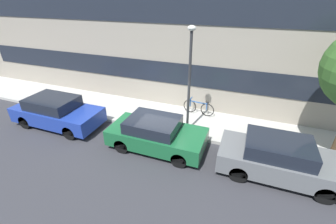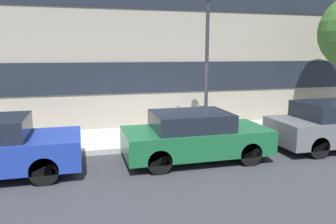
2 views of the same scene
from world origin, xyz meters
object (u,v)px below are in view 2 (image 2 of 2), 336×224
(lamp_post, at_px, (207,50))
(bicycle, at_px, (191,117))
(parked_car_green, at_px, (195,136))
(parked_car_grey, at_px, (336,125))

(lamp_post, bearing_deg, bicycle, 87.05)
(parked_car_green, bearing_deg, parked_car_grey, 0.00)
(parked_car_green, distance_m, lamp_post, 2.82)
(parked_car_green, xyz_separation_m, bicycle, (0.96, 3.14, -0.12))
(parked_car_green, distance_m, parked_car_grey, 4.51)
(bicycle, xyz_separation_m, lamp_post, (-0.09, -1.68, 2.37))
(parked_car_grey, bearing_deg, parked_car_green, -180.00)
(parked_car_green, bearing_deg, lamp_post, 58.90)
(parked_car_grey, bearing_deg, bicycle, 138.52)
(parked_car_grey, distance_m, lamp_post, 4.49)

